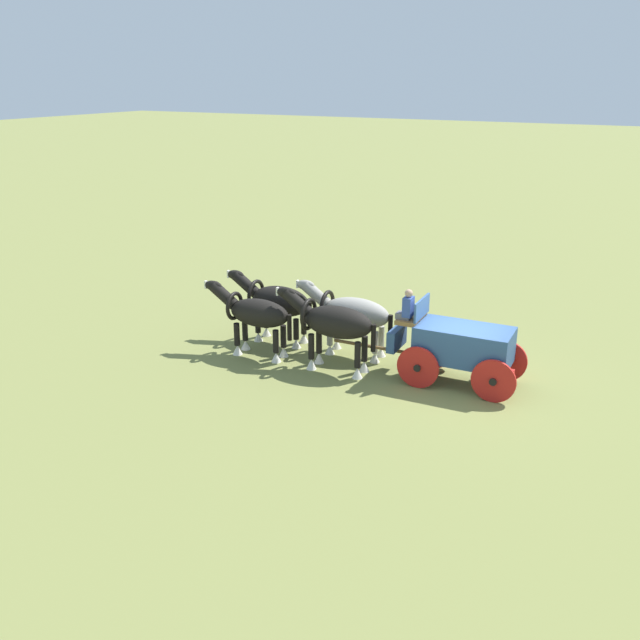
{
  "coord_description": "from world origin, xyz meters",
  "views": [
    {
      "loc": [
        -4.97,
        17.55,
        8.19
      ],
      "look_at": [
        4.38,
        0.16,
        1.2
      ],
      "focal_mm": 39.31,
      "sensor_mm": 36.0,
      "label": 1
    }
  ],
  "objects": [
    {
      "name": "draft_horse_lead_near",
      "position": [
        6.21,
        0.91,
        1.31
      ],
      "size": [
        3.01,
        0.95,
        2.18
      ],
      "color": "black",
      "rests_on": "ground"
    },
    {
      "name": "draft_horse_lead_off",
      "position": [
        6.25,
        -0.39,
        1.32
      ],
      "size": [
        3.05,
        1.05,
        2.18
      ],
      "color": "black",
      "rests_on": "ground"
    },
    {
      "name": "draft_horse_rear_off",
      "position": [
        3.65,
        -0.5,
        1.32
      ],
      "size": [
        3.19,
        1.03,
        2.18
      ],
      "color": "#9E998E",
      "rests_on": "ground"
    },
    {
      "name": "draft_horse_rear_near",
      "position": [
        3.6,
        0.8,
        1.42
      ],
      "size": [
        3.14,
        1.03,
        2.3
      ],
      "color": "black",
      "rests_on": "ground"
    },
    {
      "name": "show_wagon",
      "position": [
        0.15,
        0.01,
        1.13
      ],
      "size": [
        5.54,
        1.8,
        2.62
      ],
      "color": "#2D4C7A",
      "rests_on": "ground"
    },
    {
      "name": "ground_plane",
      "position": [
        0.0,
        0.0,
        0.0
      ],
      "size": [
        220.0,
        220.0,
        0.0
      ],
      "primitive_type": "plane",
      "color": "olive"
    }
  ]
}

